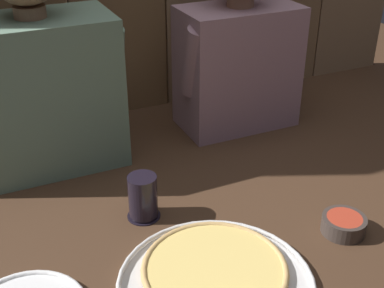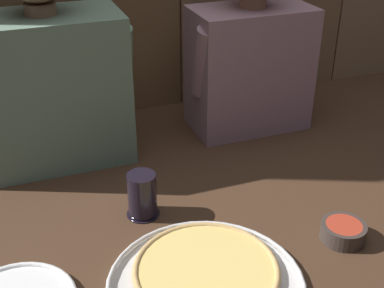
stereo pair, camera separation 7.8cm
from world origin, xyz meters
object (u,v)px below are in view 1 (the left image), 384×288
object	(u,v)px
drinking_glass	(143,197)
diner_right	(239,40)
dipping_bowl	(344,224)
pizza_tray	(216,277)
diner_left	(38,67)

from	to	relation	value
drinking_glass	diner_right	distance (m)	0.62
drinking_glass	diner_right	world-z (taller)	diner_right
drinking_glass	diner_right	size ratio (longest dim) A/B	0.19
drinking_glass	dipping_bowl	size ratio (longest dim) A/B	1.11
pizza_tray	diner_left	size ratio (longest dim) A/B	0.63
diner_right	dipping_bowl	bearing A→B (deg)	-94.79
diner_left	dipping_bowl	bearing A→B (deg)	-47.89
pizza_tray	drinking_glass	bearing A→B (deg)	102.22
drinking_glass	pizza_tray	bearing A→B (deg)	-77.78
diner_left	diner_right	world-z (taller)	diner_left
pizza_tray	dipping_bowl	xyz separation A→B (m)	(0.34, 0.02, 0.01)
dipping_bowl	diner_right	world-z (taller)	diner_right
dipping_bowl	diner_right	xyz separation A→B (m)	(0.05, 0.61, 0.26)
diner_left	pizza_tray	bearing A→B (deg)	-71.71
pizza_tray	drinking_glass	distance (m)	0.28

